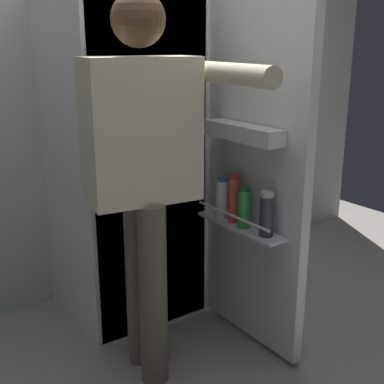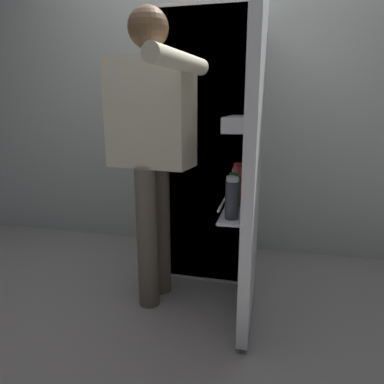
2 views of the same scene
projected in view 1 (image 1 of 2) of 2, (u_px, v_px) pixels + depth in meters
ground_plane at (184, 352)px, 2.45m from camera, size 5.22×5.22×0.00m
kitchen_wall at (89, 73)px, 2.81m from camera, size 4.40×0.10×2.54m
refrigerator at (133, 160)px, 2.62m from camera, size 0.71×1.27×1.70m
person at (144, 160)px, 2.06m from camera, size 0.55×0.80×1.63m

